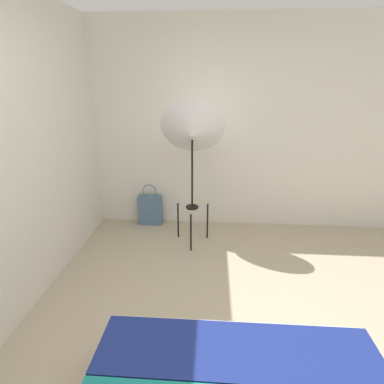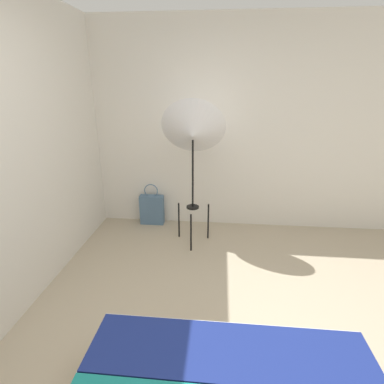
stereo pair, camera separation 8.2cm
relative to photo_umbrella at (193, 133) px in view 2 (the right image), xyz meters
name	(u,v)px [view 2 (the right image)]	position (x,y,z in m)	size (l,w,h in m)	color
wall_back	(230,128)	(0.41, 0.59, -0.03)	(8.00, 0.05, 2.60)	silver
wall_side_left	(27,150)	(-1.33, -0.88, -0.03)	(0.05, 8.00, 2.60)	silver
photo_umbrella	(193,133)	(0.00, 0.00, 0.00)	(0.71, 0.50, 1.70)	black
tote_bag	(152,209)	(-0.60, 0.46, -1.12)	(0.32, 0.12, 0.57)	slate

